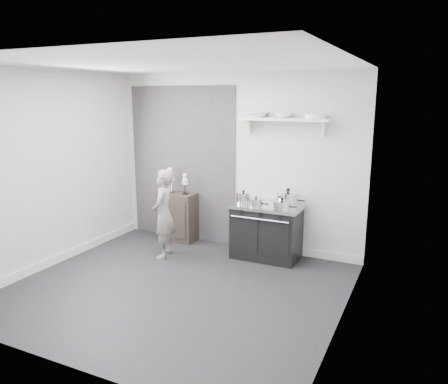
{
  "coord_description": "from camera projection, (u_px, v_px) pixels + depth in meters",
  "views": [
    {
      "loc": [
        2.71,
        -4.31,
        2.34
      ],
      "look_at": [
        0.21,
        0.95,
        1.06
      ],
      "focal_mm": 35.0,
      "sensor_mm": 36.0,
      "label": 1
    }
  ],
  "objects": [
    {
      "name": "room_shell",
      "position": [
        173.0,
        156.0,
        5.26
      ],
      "size": [
        4.02,
        3.62,
        2.71
      ],
      "color": "silver",
      "rests_on": "ground"
    },
    {
      "name": "ground",
      "position": [
        176.0,
        288.0,
        5.45
      ],
      "size": [
        4.0,
        4.0,
        0.0
      ],
      "primitive_type": "plane",
      "color": "black",
      "rests_on": "ground"
    },
    {
      "name": "wall_shelf",
      "position": [
        284.0,
        120.0,
        6.16
      ],
      "size": [
        1.3,
        0.26,
        0.24
      ],
      "color": "silver",
      "rests_on": "room_shell"
    },
    {
      "name": "bowl_large",
      "position": [
        257.0,
        114.0,
        6.31
      ],
      "size": [
        0.32,
        0.32,
        0.08
      ],
      "primitive_type": "imported",
      "color": "white",
      "rests_on": "wall_shelf"
    },
    {
      "name": "pot_front_center",
      "position": [
        256.0,
        202.0,
        6.18
      ],
      "size": [
        0.28,
        0.2,
        0.15
      ],
      "color": "silver",
      "rests_on": "stove"
    },
    {
      "name": "pot_back_right",
      "position": [
        288.0,
        199.0,
        6.23
      ],
      "size": [
        0.41,
        0.33,
        0.26
      ],
      "color": "silver",
      "rests_on": "stove"
    },
    {
      "name": "side_cabinet",
      "position": [
        178.0,
        217.0,
        7.18
      ],
      "size": [
        0.61,
        0.36,
        0.8
      ],
      "primitive_type": "cube",
      "color": "black",
      "rests_on": "ground"
    },
    {
      "name": "skeleton_torso",
      "position": [
        185.0,
        182.0,
        6.99
      ],
      "size": [
        0.11,
        0.07,
        0.39
      ],
      "primitive_type": null,
      "color": "silver",
      "rests_on": "side_cabinet"
    },
    {
      "name": "stove",
      "position": [
        266.0,
        231.0,
        6.39
      ],
      "size": [
        1.01,
        0.63,
        0.81
      ],
      "color": "black",
      "rests_on": "ground"
    },
    {
      "name": "pot_front_right",
      "position": [
        282.0,
        205.0,
        5.98
      ],
      "size": [
        0.34,
        0.25,
        0.18
      ],
      "color": "silver",
      "rests_on": "stove"
    },
    {
      "name": "skeleton_full",
      "position": [
        170.0,
        178.0,
        7.1
      ],
      "size": [
        0.14,
        0.09,
        0.48
      ],
      "primitive_type": null,
      "color": "silver",
      "rests_on": "side_cabinet"
    },
    {
      "name": "plate_stack",
      "position": [
        315.0,
        116.0,
        5.95
      ],
      "size": [
        0.28,
        0.28,
        0.06
      ],
      "primitive_type": "cylinder",
      "color": "white",
      "rests_on": "wall_shelf"
    },
    {
      "name": "child",
      "position": [
        164.0,
        214.0,
        6.38
      ],
      "size": [
        0.42,
        0.54,
        1.31
      ],
      "primitive_type": "imported",
      "rotation": [
        0.0,
        0.0,
        -1.32
      ],
      "color": "slate",
      "rests_on": "ground"
    },
    {
      "name": "pot_front_left",
      "position": [
        243.0,
        198.0,
        6.36
      ],
      "size": [
        0.3,
        0.21,
        0.2
      ],
      "color": "silver",
      "rests_on": "stove"
    },
    {
      "name": "bowl_small",
      "position": [
        283.0,
        115.0,
        6.14
      ],
      "size": [
        0.24,
        0.24,
        0.07
      ],
      "primitive_type": "imported",
      "color": "white",
      "rests_on": "wall_shelf"
    }
  ]
}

